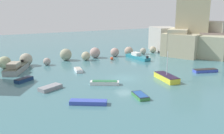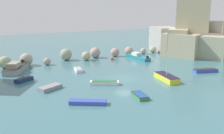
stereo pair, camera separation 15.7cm
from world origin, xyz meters
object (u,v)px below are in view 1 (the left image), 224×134
at_px(moored_boat_4, 105,83).
at_px(moored_boat_6, 50,88).
at_px(moored_boat_9, 24,80).
at_px(moored_boat_8, 205,71).
at_px(moored_boat_1, 16,68).
at_px(channel_buoy, 112,58).
at_px(moored_boat_2, 78,70).
at_px(moored_boat_7, 140,96).
at_px(moored_boat_5, 88,102).
at_px(moored_boat_3, 166,77).
at_px(moored_boat_0, 137,57).

relative_size(moored_boat_4, moored_boat_6, 1.19).
bearing_deg(moored_boat_9, moored_boat_8, -50.13).
bearing_deg(moored_boat_1, moored_boat_8, 87.88).
distance_m(channel_buoy, moored_boat_2, 11.58).
relative_size(moored_boat_1, moored_boat_8, 1.64).
height_order(moored_boat_2, moored_boat_6, moored_boat_2).
bearing_deg(moored_boat_6, moored_boat_4, 142.92).
bearing_deg(moored_boat_2, moored_boat_6, -33.19).
distance_m(moored_boat_7, moored_boat_9, 18.43).
relative_size(moored_boat_1, moored_boat_9, 2.40).
xyz_separation_m(moored_boat_2, moored_boat_4, (0.62, -9.11, -0.01)).
bearing_deg(moored_boat_7, moored_boat_9, -129.05).
bearing_deg(moored_boat_9, moored_boat_6, -98.39).
distance_m(moored_boat_1, moored_boat_9, 6.75).
distance_m(moored_boat_1, moored_boat_4, 17.48).
xyz_separation_m(moored_boat_4, moored_boat_5, (-5.11, -5.82, -0.04)).
relative_size(moored_boat_1, moored_boat_3, 1.38).
height_order(channel_buoy, moored_boat_0, moored_boat_0).
relative_size(moored_boat_0, moored_boat_5, 1.63).
bearing_deg(moored_boat_5, channel_buoy, -92.99).
height_order(moored_boat_8, moored_boat_9, moored_boat_9).
distance_m(channel_buoy, moored_boat_3, 17.58).
bearing_deg(moored_boat_6, moored_boat_5, 83.58).
distance_m(moored_boat_1, moored_boat_2, 10.95).
xyz_separation_m(channel_buoy, moored_boat_8, (9.52, -16.97, -0.08)).
bearing_deg(moored_boat_3, moored_boat_2, -128.90).
bearing_deg(moored_boat_0, moored_boat_1, 84.92).
distance_m(moored_boat_0, moored_boat_8, 15.88).
relative_size(moored_boat_0, moored_boat_3, 1.33).
xyz_separation_m(moored_boat_3, moored_boat_6, (-17.13, 4.22, -0.19)).
xyz_separation_m(channel_buoy, moored_boat_5, (-14.48, -20.78, -0.11)).
xyz_separation_m(channel_buoy, moored_boat_0, (5.59, -1.58, 0.13)).
height_order(channel_buoy, moored_boat_5, channel_buoy).
xyz_separation_m(moored_boat_5, moored_boat_9, (-5.06, 13.14, 0.05)).
relative_size(moored_boat_3, moored_boat_5, 1.23).
bearing_deg(moored_boat_7, moored_boat_3, 129.87).
relative_size(moored_boat_6, moored_boat_7, 1.15).
bearing_deg(moored_boat_1, moored_boat_4, 63.06).
height_order(moored_boat_3, moored_boat_6, moored_boat_3).
bearing_deg(moored_boat_2, moored_boat_1, -107.06).
xyz_separation_m(moored_boat_3, moored_boat_7, (-7.96, -4.30, -0.21)).
bearing_deg(moored_boat_9, moored_boat_5, -101.27).
height_order(moored_boat_2, moored_boat_9, moored_boat_2).
distance_m(moored_boat_3, moored_boat_6, 17.64).
relative_size(moored_boat_3, moored_boat_7, 1.70).
xyz_separation_m(moored_boat_7, moored_boat_9, (-11.71, 14.24, 0.05)).
distance_m(moored_boat_0, moored_boat_6, 25.48).
height_order(moored_boat_4, moored_boat_9, same).
height_order(channel_buoy, moored_boat_7, channel_buoy).
distance_m(moored_boat_2, moored_boat_9, 9.72).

